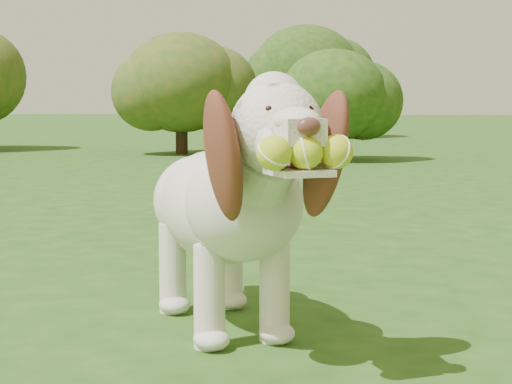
{
  "coord_description": "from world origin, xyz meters",
  "views": [
    {
      "loc": [
        0.8,
        -3.08,
        0.79
      ],
      "look_at": [
        0.55,
        -0.53,
        0.51
      ],
      "focal_mm": 60.0,
      "sensor_mm": 36.0,
      "label": 1
    }
  ],
  "objects": [
    {
      "name": "ground",
      "position": [
        0.0,
        0.0,
        0.0
      ],
      "size": [
        80.0,
        80.0,
        0.0
      ],
      "primitive_type": "plane",
      "color": "#1D4614",
      "rests_on": "ground"
    },
    {
      "name": "dog",
      "position": [
        0.44,
        -0.29,
        0.46
      ],
      "size": [
        0.82,
        1.27,
        0.86
      ],
      "rotation": [
        0.0,
        0.0,
        0.43
      ],
      "color": "silver",
      "rests_on": "ground"
    },
    {
      "name": "shrub_b",
      "position": [
        -1.43,
        8.94,
        1.01
      ],
      "size": [
        1.66,
        1.66,
        1.72
      ],
      "color": "#382314",
      "rests_on": "ground"
    },
    {
      "name": "shrub_c",
      "position": [
        0.73,
        7.84,
        0.83
      ],
      "size": [
        1.37,
        1.37,
        1.42
      ],
      "color": "#382314",
      "rests_on": "ground"
    },
    {
      "name": "shrub_i",
      "position": [
        0.13,
        14.41,
        1.34
      ],
      "size": [
        2.2,
        2.2,
        2.28
      ],
      "color": "#382314",
      "rests_on": "ground"
    }
  ]
}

